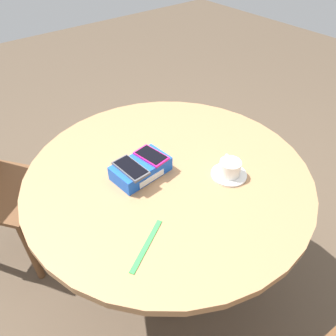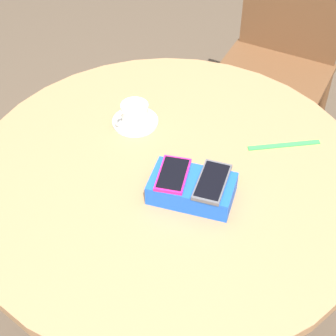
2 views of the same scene
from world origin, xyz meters
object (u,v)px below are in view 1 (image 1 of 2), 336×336
Objects in this scene: round_table at (168,190)px; phone_box at (141,168)px; saucer at (229,174)px; lanyard_strap at (147,245)px; phone_magenta at (151,156)px; coffee_cup at (230,167)px; phone_gray at (131,168)px.

phone_box is (-0.09, 0.05, 0.13)m from round_table.
round_table is 0.25m from saucer.
phone_box reaches higher than lanyard_strap.
phone_box is 0.06m from phone_magenta.
round_table is at bearing -57.48° from phone_magenta.
round_table is 8.08× the size of saucer.
lanyard_strap is (-0.18, -0.28, -0.03)m from phone_box.
phone_box is at bearing 140.64° from coffee_cup.
coffee_cup is at bearing -39.36° from phone_box.
phone_box is 1.65× the size of phone_magenta.
phone_box is 0.33m from saucer.
phone_box is at bearing -177.11° from phone_magenta.
phone_box reaches higher than saucer.
phone_gray reaches higher than round_table.
phone_gray is (-0.05, -0.01, 0.03)m from phone_box.
phone_magenta is at bearing 133.91° from coffee_cup.
lanyard_strap is at bearing -171.16° from coffee_cup.
phone_gray is 0.70× the size of lanyard_strap.
phone_gray is 1.42× the size of coffee_cup.
saucer is (0.30, -0.20, -0.06)m from phone_gray.
round_table is 0.17m from phone_magenta.
round_table is 5.25× the size of lanyard_strap.
coffee_cup is at bearing -33.36° from phone_gray.
phone_magenta is 0.29m from coffee_cup.
phone_gray reaches higher than saucer.
saucer is 0.03m from coffee_cup.
phone_magenta reaches higher than round_table.
phone_box is 0.33m from coffee_cup.
phone_gray reaches higher than coffee_cup.
phone_magenta is 0.36m from lanyard_strap.
saucer is 0.65× the size of lanyard_strap.
lanyard_strap is (-0.23, -0.28, -0.06)m from phone_magenta.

